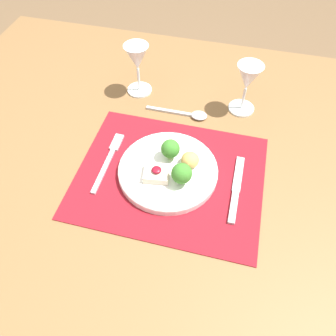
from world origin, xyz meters
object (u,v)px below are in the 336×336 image
Objects in this scene: dinner_plate at (169,169)px; wine_glass_far at (137,61)px; knife at (236,193)px; wine_glass_near at (248,80)px; fork at (110,158)px; spoon at (191,114)px.

wine_glass_far reaches higher than dinner_plate.
wine_glass_far is at bearing 119.87° from dinner_plate.
wine_glass_far is (-0.34, 0.32, 0.10)m from knife.
wine_glass_near is 0.97× the size of wine_glass_far.
knife is (0.17, -0.02, -0.01)m from dinner_plate.
knife is at bearing -7.13° from dinner_plate.
wine_glass_far reaches higher than knife.
dinner_plate is 1.26× the size of knife.
knife reaches higher than fork.
knife is at bearing -2.80° from fork.
spoon is (0.01, 0.22, -0.01)m from dinner_plate.
fork is (-0.16, 0.01, -0.01)m from dinner_plate.
wine_glass_far is (-0.18, 0.07, 0.10)m from spoon.
spoon is at bearing -154.86° from wine_glass_near.
spoon reaches higher than knife.
knife is 0.29m from spoon.
fork is at bearing -88.69° from wine_glass_far.
wine_glass_near is at bearing 44.04° from fork.
wine_glass_far reaches higher than wine_glass_near.
spoon is (-0.16, 0.25, -0.00)m from knife.
spoon is at bearing 87.58° from dinner_plate.
wine_glass_far is at bearing 178.65° from wine_glass_near.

